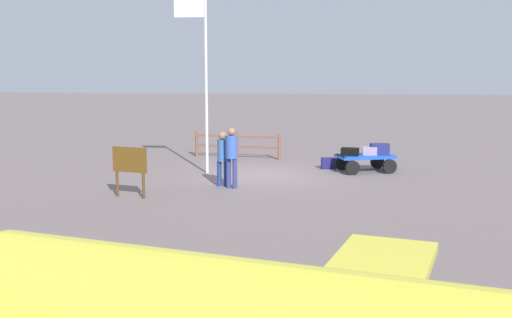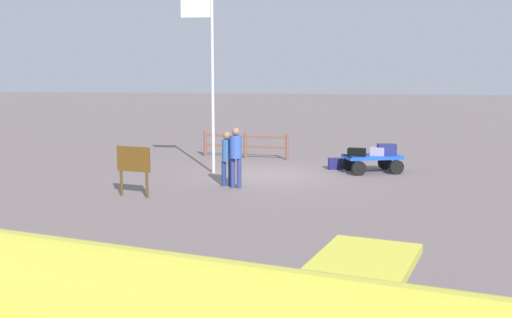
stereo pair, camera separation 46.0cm
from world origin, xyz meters
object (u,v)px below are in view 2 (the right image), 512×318
Objects in this scene: signboard at (134,163)px; luggage_cart at (372,160)px; worker_lead at (236,152)px; worker_trailing at (227,155)px; flagpole at (209,70)px; suitcase_tan at (336,164)px; suitcase_maroon at (387,150)px; suitcase_navy at (377,151)px; suitcase_olive at (357,152)px.

luggage_cart is at bearing -143.52° from signboard.
worker_lead is 1.09× the size of worker_trailing.
suitcase_tan is at bearing -162.18° from flagpole.
suitcase_maroon is 5.73m from worker_lead.
suitcase_navy is 1.57m from suitcase_tan.
luggage_cart is at bearing -171.23° from flagpole.
worker_trailing is at bearing 32.42° from suitcase_maroon.
suitcase_tan is at bearing -45.54° from suitcase_olive.
worker_lead is (4.10, 3.33, 0.64)m from luggage_cart.
suitcase_navy is 0.73× the size of suitcase_maroon.
suitcase_navy is 0.75× the size of suitcase_olive.
worker_trailing reaches higher than luggage_cart.
signboard reaches higher than suitcase_tan.
luggage_cart is 5.39m from worker_trailing.
suitcase_navy reaches higher than suitcase_tan.
luggage_cart is 6.27m from flagpole.
worker_trailing is (3.90, 2.84, 0.22)m from suitcase_olive.
suitcase_maroon reaches higher than suitcase_tan.
suitcase_olive is at bearing -138.93° from worker_lead.
flagpole reaches higher than suitcase_navy.
luggage_cart is 0.63m from suitcase_olive.
suitcase_tan is 0.33× the size of worker_trailing.
worker_lead is at bearing 53.14° from suitcase_tan.
worker_lead is (4.26, 3.32, 0.34)m from suitcase_navy.
worker_lead reaches higher than worker_trailing.
worker_lead reaches higher than suitcase_olive.
suitcase_navy is at bearing -146.42° from worker_trailing.
flagpole is at bearing -62.06° from worker_lead.
flagpole is at bearing 8.74° from suitcase_maroon.
worker_lead is 0.44m from worker_trailing.
worker_lead reaches higher than luggage_cart.
luggage_cart is 0.61m from suitcase_maroon.
suitcase_navy is 0.88× the size of suitcase_tan.
signboard is (6.84, 4.93, 0.21)m from suitcase_navy.
worker_lead is 0.31× the size of flagpole.
suitcase_maroon is at bearing -164.68° from suitcase_olive.
luggage_cart is 1.51× the size of signboard.
suitcase_navy is 0.08× the size of flagpole.
luggage_cart is 4.40× the size of suitcase_navy.
flagpole reaches higher than suitcase_maroon.
suitcase_olive is at bearing 21.49° from luggage_cart.
signboard is (2.26, 1.89, -0.00)m from worker_trailing.
flagpole is at bearing 8.44° from suitcase_navy.
luggage_cart is at bearing 8.47° from suitcase_maroon.
suitcase_olive is (0.68, 0.20, -0.01)m from suitcase_navy.
suitcase_tan is 4.88m from worker_lead.
worker_lead is 1.29× the size of signboard.
luggage_cart is at bearing -3.14° from suitcase_navy.
suitcase_tan is at bearing -131.92° from worker_trailing.
suitcase_tan is (1.72, -0.44, -0.58)m from suitcase_maroon.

